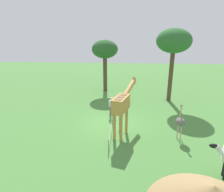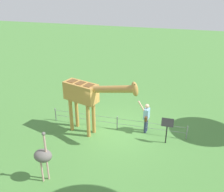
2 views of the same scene
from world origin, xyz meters
name	(u,v)px [view 1 (image 1 of 2)]	position (x,y,z in m)	size (l,w,h in m)	color
ground_plane	(114,124)	(0.00, 0.00, 0.00)	(60.00, 60.00, 0.00)	#4C843D
giraffe	(123,103)	(-1.33, -0.65, 2.14)	(3.93, 1.68, 3.40)	#BC8942
visitor	(112,106)	(1.47, 0.24, 0.90)	(0.61, 0.59, 1.76)	navy
ostrich	(180,122)	(-1.79, -4.23, 1.18)	(0.70, 0.56, 2.25)	#CC9E93
tree_east	(174,42)	(5.63, -5.09, 5.60)	(3.17, 3.17, 6.82)	brown
tree_northeast	(105,50)	(8.66, 1.48, 4.56)	(2.82, 2.82, 5.67)	brown
info_sign	(121,101)	(2.55, -0.49, 0.95)	(0.56, 0.21, 1.32)	black
wire_fence	(112,119)	(0.00, 0.09, 0.40)	(7.05, 0.05, 0.75)	slate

